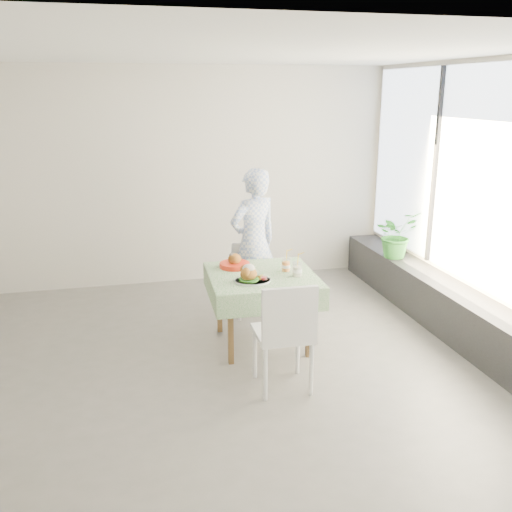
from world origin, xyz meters
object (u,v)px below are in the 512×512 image
object	(u,v)px
cafe_table	(262,301)
diner	(254,242)
chair_near	(283,355)
chair_far	(251,293)
main_dish	(251,276)
juice_cup_orange	(286,265)
potted_plant	(396,234)

from	to	relation	value
cafe_table	diner	size ratio (longest dim) A/B	0.64
chair_near	chair_far	bearing A→B (deg)	86.07
chair_near	main_dish	bearing A→B (deg)	99.71
cafe_table	juice_cup_orange	bearing A→B (deg)	8.58
chair_near	main_dish	distance (m)	0.87
chair_far	main_dish	bearing A→B (deg)	-103.12
chair_far	juice_cup_orange	world-z (taller)	juice_cup_orange
main_dish	potted_plant	xyz separation A→B (m)	(2.11, 1.20, -0.01)
cafe_table	chair_near	xyz separation A→B (m)	(-0.04, -0.90, -0.16)
chair_far	diner	distance (m)	0.59
cafe_table	potted_plant	world-z (taller)	potted_plant
juice_cup_orange	potted_plant	bearing A→B (deg)	29.42
cafe_table	main_dish	xyz separation A→B (m)	(-0.16, -0.20, 0.34)
diner	juice_cup_orange	xyz separation A→B (m)	(0.14, -0.82, -0.03)
main_dish	potted_plant	bearing A→B (deg)	29.55
chair_near	main_dish	xyz separation A→B (m)	(-0.12, 0.70, 0.50)
juice_cup_orange	potted_plant	size ratio (longest dim) A/B	0.45
main_dish	juice_cup_orange	distance (m)	0.48
potted_plant	main_dish	bearing A→B (deg)	-150.45
main_dish	diner	bearing A→B (deg)	75.11
chair_far	potted_plant	distance (m)	1.96
cafe_table	chair_far	distance (m)	0.85
chair_far	main_dish	xyz separation A→B (m)	(-0.24, -1.02, 0.55)
cafe_table	juice_cup_orange	xyz separation A→B (m)	(0.26, 0.04, 0.34)
potted_plant	chair_far	bearing A→B (deg)	-174.62
chair_near	potted_plant	bearing A→B (deg)	43.60
main_dish	cafe_table	bearing A→B (deg)	51.31
cafe_table	juice_cup_orange	size ratio (longest dim) A/B	4.12
cafe_table	potted_plant	xyz separation A→B (m)	(1.95, 0.99, 0.33)
chair_far	juice_cup_orange	size ratio (longest dim) A/B	3.07
diner	potted_plant	xyz separation A→B (m)	(1.83, 0.13, -0.05)
chair_far	cafe_table	bearing A→B (deg)	-95.19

